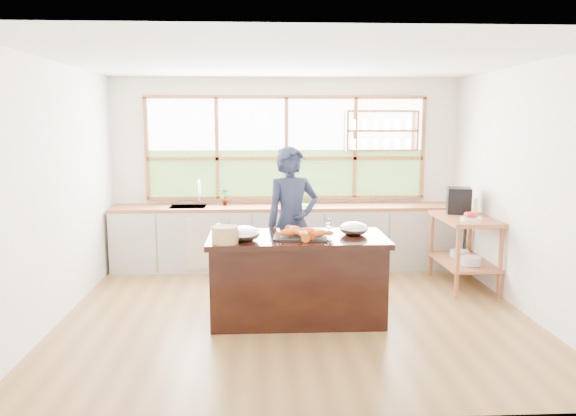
{
  "coord_description": "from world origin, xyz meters",
  "views": [
    {
      "loc": [
        -0.38,
        -5.92,
        2.08
      ],
      "look_at": [
        -0.08,
        0.15,
        1.14
      ],
      "focal_mm": 35.0,
      "sensor_mm": 36.0,
      "label": 1
    }
  ],
  "objects": [
    {
      "name": "room_shell",
      "position": [
        0.02,
        0.51,
        1.75
      ],
      "size": [
        5.02,
        4.52,
        2.71
      ],
      "color": "white",
      "rests_on": "ground_plane"
    },
    {
      "name": "espresso_machine",
      "position": [
        2.19,
        1.16,
        1.07
      ],
      "size": [
        0.36,
        0.38,
        0.33
      ],
      "primitive_type": "cube",
      "rotation": [
        0.0,
        0.0,
        -0.25
      ],
      "color": "black",
      "rests_on": "right_shelf_unit"
    },
    {
      "name": "cook",
      "position": [
        -0.01,
        0.56,
        0.9
      ],
      "size": [
        0.76,
        0.62,
        1.8
      ],
      "primitive_type": "imported",
      "rotation": [
        0.0,
        0.0,
        0.33
      ],
      "color": "#1C243D",
      "rests_on": "ground_plane"
    },
    {
      "name": "ground_plane",
      "position": [
        0.0,
        0.0,
        0.0
      ],
      "size": [
        5.0,
        5.0,
        0.0
      ],
      "primitive_type": "plane",
      "color": "olive"
    },
    {
      "name": "potted_plant",
      "position": [
        -0.89,
        2.0,
        1.03
      ],
      "size": [
        0.15,
        0.12,
        0.26
      ],
      "primitive_type": "imported",
      "rotation": [
        0.0,
        0.0,
        0.21
      ],
      "color": "slate",
      "rests_on": "back_counter"
    },
    {
      "name": "island",
      "position": [
        0.0,
        -0.2,
        0.45
      ],
      "size": [
        1.85,
        0.9,
        0.9
      ],
      "color": "black",
      "rests_on": "ground_plane"
    },
    {
      "name": "mixing_bowl_right",
      "position": [
        0.6,
        -0.15,
        0.96
      ],
      "size": [
        0.3,
        0.3,
        0.14
      ],
      "primitive_type": "ellipsoid",
      "color": "silver",
      "rests_on": "island"
    },
    {
      "name": "slate_board",
      "position": [
        0.03,
        -0.27,
        0.91
      ],
      "size": [
        0.59,
        0.46,
        0.02
      ],
      "primitive_type": "cube",
      "rotation": [
        0.0,
        0.0,
        -0.11
      ],
      "color": "black",
      "rests_on": "island"
    },
    {
      "name": "right_shelf_unit",
      "position": [
        2.19,
        0.89,
        0.6
      ],
      "size": [
        0.62,
        1.1,
        0.9
      ],
      "color": "#995629",
      "rests_on": "ground_plane"
    },
    {
      "name": "fruit_bowl",
      "position": [
        2.14,
        0.59,
        0.94
      ],
      "size": [
        0.25,
        0.25,
        0.11
      ],
      "color": "silver",
      "rests_on": "right_shelf_unit"
    },
    {
      "name": "wine_bottle",
      "position": [
        2.24,
        0.72,
        1.03
      ],
      "size": [
        0.07,
        0.07,
        0.26
      ],
      "primitive_type": "cylinder",
      "rotation": [
        0.0,
        0.0,
        -0.19
      ],
      "color": "#A4C05E",
      "rests_on": "right_shelf_unit"
    },
    {
      "name": "back_counter",
      "position": [
        -0.02,
        1.94,
        0.45
      ],
      "size": [
        4.9,
        0.63,
        0.9
      ],
      "color": "beige",
      "rests_on": "ground_plane"
    },
    {
      "name": "parchment_roll",
      "position": [
        -0.83,
        0.03,
        0.94
      ],
      "size": [
        0.13,
        0.31,
        0.08
      ],
      "primitive_type": "cylinder",
      "rotation": [
        1.57,
        0.0,
        0.17
      ],
      "color": "silver",
      "rests_on": "island"
    },
    {
      "name": "wine_glass",
      "position": [
        0.3,
        -0.43,
        1.06
      ],
      "size": [
        0.08,
        0.08,
        0.22
      ],
      "color": "silver",
      "rests_on": "island"
    },
    {
      "name": "cutting_board",
      "position": [
        0.19,
        1.94,
        0.91
      ],
      "size": [
        0.44,
        0.36,
        0.01
      ],
      "primitive_type": "cube",
      "rotation": [
        0.0,
        0.0,
        -0.15
      ],
      "color": "green",
      "rests_on": "back_counter"
    },
    {
      "name": "lobster_pile",
      "position": [
        0.05,
        -0.3,
        0.96
      ],
      "size": [
        0.52,
        0.48,
        0.08
      ],
      "color": "#DB5D18",
      "rests_on": "slate_board"
    },
    {
      "name": "mixing_bowl_left",
      "position": [
        -0.55,
        -0.38,
        0.97
      ],
      "size": [
        0.32,
        0.32,
        0.16
      ],
      "primitive_type": "ellipsoid",
      "color": "silver",
      "rests_on": "island"
    },
    {
      "name": "wicker_basket",
      "position": [
        -0.73,
        -0.5,
        0.98
      ],
      "size": [
        0.26,
        0.26,
        0.16
      ],
      "primitive_type": "cylinder",
      "color": "tan",
      "rests_on": "island"
    }
  ]
}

